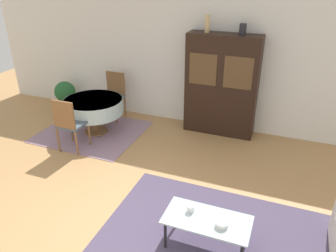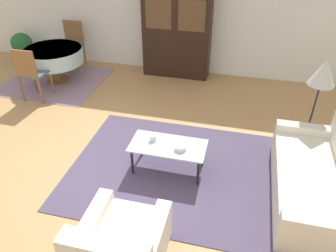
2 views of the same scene
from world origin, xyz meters
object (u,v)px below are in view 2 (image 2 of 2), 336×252
(floor_lamp, at_px, (323,76))
(bowl, at_px, (181,148))
(dining_table, at_px, (54,56))
(potted_plant, at_px, (22,46))
(armchair, at_px, (120,247))
(coffee_table, at_px, (168,148))
(couch, at_px, (319,182))
(cup, at_px, (153,138))
(display_cabinet, at_px, (177,29))
(dining_chair_far, at_px, (72,42))
(dining_chair_near, at_px, (30,71))

(floor_lamp, distance_m, bowl, 2.25)
(dining_table, xyz_separation_m, potted_plant, (-1.30, 0.77, -0.18))
(armchair, height_order, coffee_table, armchair)
(couch, height_order, armchair, couch)
(bowl, distance_m, potted_plant, 5.38)
(cup, distance_m, potted_plant, 4.98)
(display_cabinet, xyz_separation_m, bowl, (0.78, -3.22, -0.54))
(coffee_table, height_order, cup, cup)
(coffee_table, bearing_deg, dining_chair_far, 134.66)
(cup, height_order, bowl, cup)
(display_cabinet, distance_m, floor_lamp, 3.24)
(coffee_table, relative_size, potted_plant, 1.48)
(display_cabinet, bearing_deg, couch, -51.66)
(armchair, distance_m, dining_table, 4.72)
(armchair, bearing_deg, dining_chair_near, 134.29)
(dining_chair_far, distance_m, cup, 4.02)
(floor_lamp, height_order, cup, floor_lamp)
(cup, height_order, potted_plant, potted_plant)
(coffee_table, xyz_separation_m, cup, (-0.23, 0.06, 0.09))
(dining_chair_far, height_order, cup, dining_chair_far)
(dining_table, bearing_deg, armchair, -52.65)
(coffee_table, distance_m, dining_table, 3.69)
(coffee_table, xyz_separation_m, dining_table, (-2.97, 2.19, 0.19))
(floor_lamp, xyz_separation_m, potted_plant, (-6.22, 1.79, -0.76))
(armchair, distance_m, dining_chair_far, 5.40)
(armchair, height_order, floor_lamp, floor_lamp)
(dining_table, bearing_deg, floor_lamp, -11.68)
(dining_chair_far, height_order, potted_plant, dining_chair_far)
(potted_plant, bearing_deg, armchair, -47.34)
(dining_chair_far, relative_size, bowl, 6.99)
(display_cabinet, distance_m, bowl, 3.35)
(armchair, xyz_separation_m, dining_chair_far, (-2.86, 4.56, 0.32))
(couch, bearing_deg, dining_chair_near, 73.70)
(armchair, bearing_deg, couch, 35.81)
(dining_chair_near, distance_m, bowl, 3.46)
(dining_table, distance_m, potted_plant, 1.53)
(dining_chair_far, bearing_deg, armchair, 122.08)
(display_cabinet, distance_m, potted_plant, 3.73)
(couch, relative_size, dining_table, 1.62)
(dining_table, bearing_deg, dining_chair_near, -90.00)
(dining_chair_far, height_order, bowl, dining_chair_far)
(armchair, xyz_separation_m, bowl, (0.29, 1.51, 0.19))
(armchair, distance_m, coffee_table, 1.57)
(cup, xyz_separation_m, potted_plant, (-4.05, 2.90, -0.08))
(coffee_table, relative_size, cup, 11.49)
(dining_chair_near, relative_size, floor_lamp, 0.74)
(dining_chair_near, height_order, floor_lamp, floor_lamp)
(couch, relative_size, floor_lamp, 1.38)
(dining_table, height_order, potted_plant, dining_table)
(couch, relative_size, coffee_table, 1.85)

